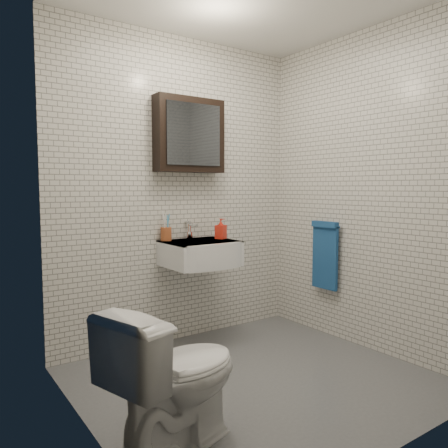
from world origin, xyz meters
The scene contains 9 objects.
ground centered at (0.00, 0.00, 0.01)m, with size 2.20×2.00×0.01m, color #53555B.
room_shell centered at (0.00, 0.00, 1.47)m, with size 2.22×2.02×2.51m.
washbasin centered at (0.05, 0.73, 0.76)m, with size 0.55×0.50×0.20m.
faucet centered at (0.05, 0.93, 0.92)m, with size 0.06×0.20×0.15m.
mirror_cabinet centered at (0.05, 0.93, 1.70)m, with size 0.60×0.15×0.60m.
towel_rail centered at (1.04, 0.35, 0.72)m, with size 0.09×0.30×0.58m.
toothbrush_cup centered at (-0.16, 0.94, 0.91)m, with size 0.11×0.11×0.24m.
soap_bottle centered at (0.27, 0.79, 0.94)m, with size 0.08×0.08×0.17m, color orange.
toilet centered at (-0.80, -0.37, 0.36)m, with size 0.41×0.71×0.73m, color white.
Camera 1 is at (-1.78, -2.18, 1.27)m, focal length 35.00 mm.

